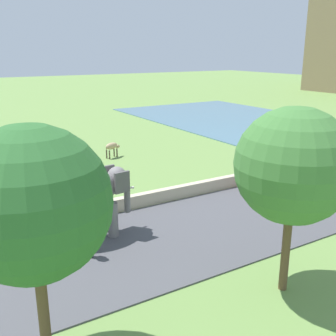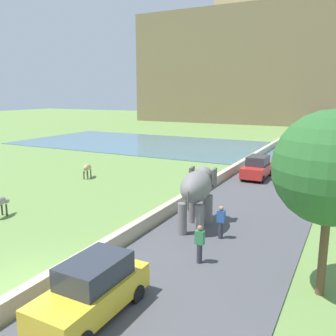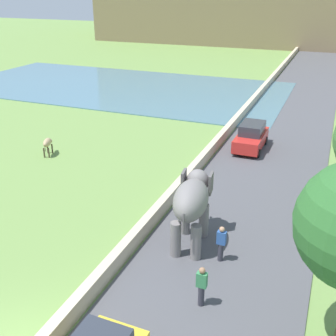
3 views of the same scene
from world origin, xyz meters
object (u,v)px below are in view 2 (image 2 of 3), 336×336
(car_red, at_px, (257,168))
(cow_tan, at_px, (87,168))
(elephant, at_px, (197,189))
(person_beside_elephant, at_px, (221,222))
(car_yellow, at_px, (92,289))
(person_trailing, at_px, (200,244))

(car_red, xyz_separation_m, cow_tan, (-12.09, -6.09, -0.06))
(elephant, xyz_separation_m, person_beside_elephant, (1.54, -0.79, -1.16))
(person_beside_elephant, xyz_separation_m, car_red, (-1.51, 12.99, 0.03))
(person_beside_elephant, height_order, car_yellow, car_yellow)
(cow_tan, bearing_deg, elephant, -26.84)
(elephant, relative_size, person_beside_elephant, 2.18)
(car_yellow, bearing_deg, person_beside_elephant, 78.51)
(person_beside_elephant, bearing_deg, cow_tan, 153.10)
(car_red, bearing_deg, car_yellow, -90.00)
(car_red, bearing_deg, elephant, -90.14)
(person_trailing, distance_m, cow_tan, 16.72)
(car_red, height_order, cow_tan, car_red)
(person_trailing, distance_m, car_red, 15.80)
(car_yellow, bearing_deg, person_trailing, 71.34)
(person_beside_elephant, bearing_deg, car_yellow, -101.49)
(elephant, xyz_separation_m, car_red, (0.03, 12.19, -1.14))
(person_beside_elephant, relative_size, cow_tan, 1.15)
(person_trailing, relative_size, car_red, 0.41)
(cow_tan, bearing_deg, person_beside_elephant, -26.90)
(person_beside_elephant, relative_size, car_yellow, 0.41)
(person_trailing, bearing_deg, elephant, 114.40)
(elephant, height_order, car_red, elephant)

